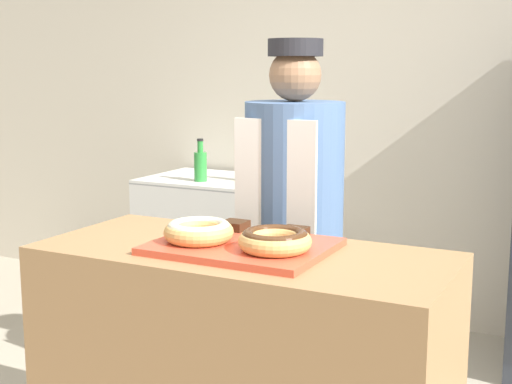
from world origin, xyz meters
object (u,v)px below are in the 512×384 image
at_px(baker_person, 293,229).
at_px(bottle_green, 200,165).
at_px(donut_light_glaze, 199,230).
at_px(donut_chocolate_glaze, 275,239).
at_px(chest_freezer, 220,245).
at_px(bottle_amber, 240,165).
at_px(serving_tray, 242,246).
at_px(brownie_back_right, 294,232).
at_px(brownie_back_left, 235,225).

xyz_separation_m(baker_person, bottle_green, (-1.02, 0.93, 0.10)).
bearing_deg(donut_light_glaze, bottle_green, 121.15).
xyz_separation_m(donut_chocolate_glaze, baker_person, (-0.25, 0.71, -0.14)).
height_order(baker_person, bottle_green, baker_person).
distance_m(chest_freezer, bottle_amber, 0.54).
bearing_deg(serving_tray, brownie_back_right, 54.08).
bearing_deg(donut_chocolate_glaze, serving_tray, 162.09).
distance_m(serving_tray, chest_freezer, 2.12).
bearing_deg(serving_tray, donut_chocolate_glaze, -17.91).
height_order(donut_chocolate_glaze, baker_person, baker_person).
bearing_deg(chest_freezer, baker_person, -47.80).
relative_size(brownie_back_right, bottle_amber, 0.36).
bearing_deg(brownie_back_right, baker_person, 114.20).
relative_size(chest_freezer, bottle_amber, 3.83).
bearing_deg(donut_light_glaze, serving_tray, 17.91).
height_order(brownie_back_right, baker_person, baker_person).
bearing_deg(baker_person, bottle_amber, 127.81).
xyz_separation_m(donut_light_glaze, brownie_back_left, (0.02, 0.21, -0.02)).
height_order(brownie_back_left, brownie_back_right, same).
height_order(donut_light_glaze, bottle_green, bottle_green).
bearing_deg(brownie_back_left, chest_freezer, 121.54).
height_order(chest_freezer, bottle_amber, bottle_amber).
distance_m(donut_chocolate_glaze, chest_freezer, 2.24).
height_order(donut_light_glaze, bottle_amber, bottle_amber).
bearing_deg(chest_freezer, brownie_back_right, -52.75).
bearing_deg(donut_light_glaze, chest_freezer, 117.89).
distance_m(brownie_back_right, baker_person, 0.57).
bearing_deg(bottle_green, bottle_amber, 34.79).
bearing_deg(donut_light_glaze, baker_person, 87.63).
bearing_deg(donut_light_glaze, bottle_amber, 114.13).
height_order(baker_person, bottle_amber, baker_person).
relative_size(brownie_back_left, bottle_amber, 0.36).
relative_size(serving_tray, brownie_back_left, 6.68).
bearing_deg(donut_light_glaze, donut_chocolate_glaze, 0.00).
relative_size(donut_chocolate_glaze, chest_freezer, 0.26).
bearing_deg(donut_chocolate_glaze, bottle_green, 127.82).
relative_size(donut_light_glaze, bottle_green, 0.92).
bearing_deg(bottle_green, serving_tray, -54.62).
height_order(serving_tray, brownie_back_left, brownie_back_left).
xyz_separation_m(donut_chocolate_glaze, bottle_green, (-1.27, 1.64, -0.04)).
relative_size(brownie_back_right, bottle_green, 0.33).
xyz_separation_m(bottle_green, bottle_amber, (0.20, 0.14, -0.01)).
bearing_deg(chest_freezer, serving_tray, -58.04).
relative_size(donut_light_glaze, chest_freezer, 0.26).
distance_m(brownie_back_right, chest_freezer, 2.06).
bearing_deg(baker_person, donut_chocolate_glaze, -70.50).
relative_size(donut_chocolate_glaze, brownie_back_left, 2.74).
xyz_separation_m(serving_tray, donut_chocolate_glaze, (0.14, -0.05, 0.05)).
xyz_separation_m(baker_person, chest_freezer, (-0.98, 1.08, -0.42)).
bearing_deg(baker_person, brownie_back_left, -90.54).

